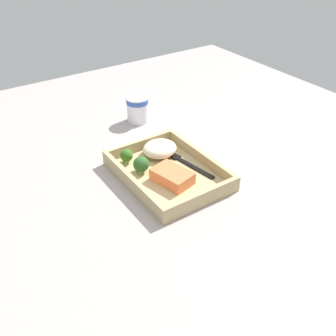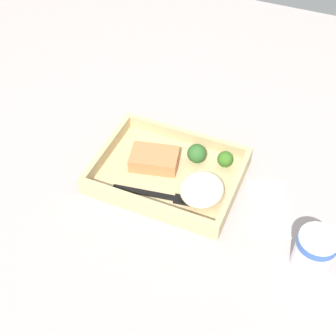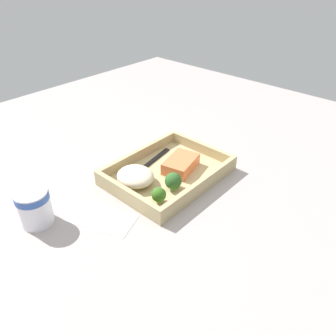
% 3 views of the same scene
% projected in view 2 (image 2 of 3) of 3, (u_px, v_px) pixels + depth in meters
% --- Properties ---
extents(ground_plane, '(1.60, 1.60, 0.02)m').
position_uv_depth(ground_plane, '(168.00, 180.00, 0.97)').
color(ground_plane, '#A09593').
extents(takeout_tray, '(0.29, 0.22, 0.01)m').
position_uv_depth(takeout_tray, '(168.00, 175.00, 0.96)').
color(takeout_tray, tan).
rests_on(takeout_tray, ground_plane).
extents(tray_rim, '(0.29, 0.22, 0.03)m').
position_uv_depth(tray_rim, '(168.00, 168.00, 0.94)').
color(tray_rim, tan).
rests_on(tray_rim, takeout_tray).
extents(salmon_fillet, '(0.11, 0.08, 0.03)m').
position_uv_depth(salmon_fillet, '(154.00, 159.00, 0.96)').
color(salmon_fillet, '#E67343').
rests_on(salmon_fillet, takeout_tray).
extents(mashed_potatoes, '(0.08, 0.09, 0.04)m').
position_uv_depth(mashed_potatoes, '(202.00, 189.00, 0.90)').
color(mashed_potatoes, beige).
rests_on(mashed_potatoes, takeout_tray).
extents(broccoli_floret_1, '(0.04, 0.04, 0.04)m').
position_uv_depth(broccoli_floret_1, '(197.00, 154.00, 0.96)').
color(broccoli_floret_1, '#79A055').
rests_on(broccoli_floret_1, takeout_tray).
extents(broccoli_floret_2, '(0.03, 0.03, 0.04)m').
position_uv_depth(broccoli_floret_2, '(225.00, 159.00, 0.95)').
color(broccoli_floret_2, '#78A15A').
rests_on(broccoli_floret_2, takeout_tray).
extents(fork, '(0.16, 0.04, 0.00)m').
position_uv_depth(fork, '(157.00, 195.00, 0.91)').
color(fork, black).
rests_on(fork, takeout_tray).
extents(paper_cup, '(0.07, 0.07, 0.08)m').
position_uv_depth(paper_cup, '(314.00, 250.00, 0.79)').
color(paper_cup, white).
rests_on(paper_cup, ground_plane).
extents(receipt_slip, '(0.12, 0.16, 0.00)m').
position_uv_depth(receipt_slip, '(268.00, 208.00, 0.90)').
color(receipt_slip, white).
rests_on(receipt_slip, ground_plane).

